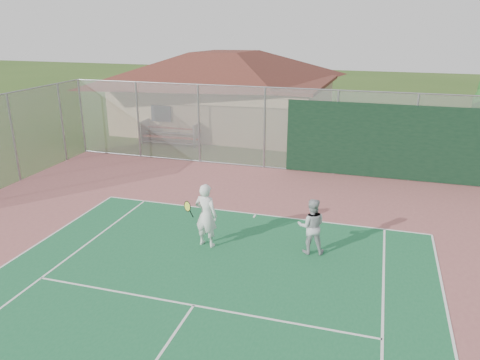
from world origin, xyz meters
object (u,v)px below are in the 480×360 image
bleachers (174,130)px  player_grey_back (311,227)px  clubhouse (226,83)px  player_white_front (206,216)px

bleachers → player_grey_back: size_ratio=2.01×
clubhouse → player_grey_back: size_ratio=7.97×
bleachers → player_grey_back: (8.82, -10.37, 0.17)m
clubhouse → bleachers: bearing=-112.2°
bleachers → player_grey_back: 13.61m
clubhouse → bleachers: (-1.68, -3.67, -2.07)m
player_grey_back → bleachers: bearing=-61.0°
clubhouse → player_white_front: (4.22, -14.47, -1.75)m
clubhouse → player_grey_back: (7.14, -14.04, -1.90)m
player_grey_back → clubhouse: bearing=-74.4°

